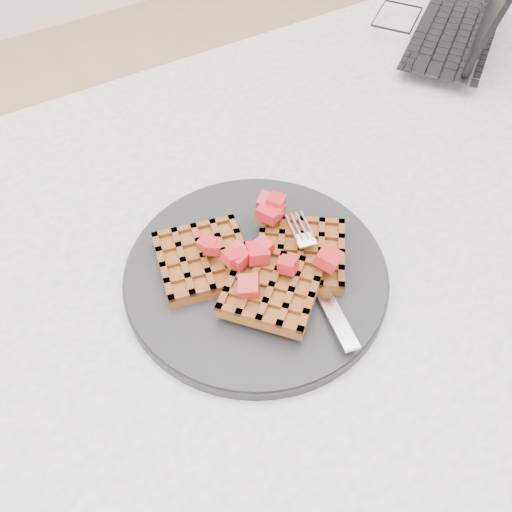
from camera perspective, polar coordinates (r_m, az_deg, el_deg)
name	(u,v)px	position (r m, az deg, el deg)	size (l,w,h in m)	color
ground	(285,455)	(1.33, 2.97, -19.22)	(4.00, 4.00, 0.00)	tan
table	(305,287)	(0.76, 4.90, -3.14)	(1.20, 0.80, 0.75)	silver
plate	(256,274)	(0.62, 0.00, -1.85)	(0.29, 0.29, 0.02)	black
waffles	(258,266)	(0.60, 0.20, -0.99)	(0.22, 0.19, 0.03)	brown
strawberry_pile	(256,247)	(0.58, 0.00, 0.86)	(0.15, 0.15, 0.02)	#8D0007
fork	(315,274)	(0.60, 5.94, -1.83)	(0.02, 0.18, 0.02)	silver
laptop	(445,18)	(1.02, 18.41, 21.64)	(0.35, 0.34, 0.20)	black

